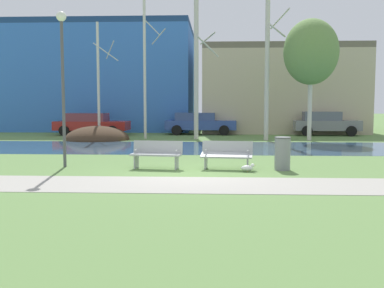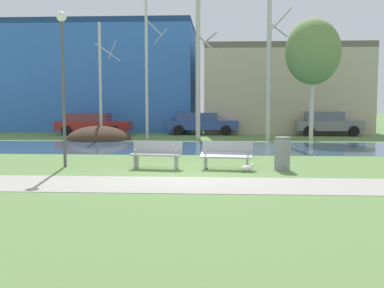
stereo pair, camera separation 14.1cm
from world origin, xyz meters
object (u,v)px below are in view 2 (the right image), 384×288
at_px(bench_left, 156,154).
at_px(seagull, 248,168).
at_px(bench_right, 227,154).
at_px(streetlamp, 63,63).
at_px(parked_sedan_second_blue, 201,123).
at_px(parked_hatch_third_grey, 327,123).
at_px(trash_bin, 282,153).
at_px(parked_van_nearest_red, 93,123).

bearing_deg(bench_left, seagull, -11.99).
height_order(bench_right, seagull, bench_right).
relative_size(streetlamp, parked_sedan_second_blue, 1.09).
xyz_separation_m(seagull, parked_hatch_third_grey, (5.94, 15.67, 0.65)).
distance_m(streetlamp, parked_sedan_second_blue, 15.88).
height_order(trash_bin, parked_sedan_second_blue, parked_sedan_second_blue).
bearing_deg(parked_sedan_second_blue, bench_right, -84.99).
distance_m(trash_bin, seagull, 1.25).
distance_m(bench_left, streetlamp, 4.17).
height_order(seagull, parked_hatch_third_grey, parked_hatch_third_grey).
bearing_deg(bench_left, parked_hatch_third_grey, 59.80).
bearing_deg(streetlamp, seagull, -8.07).
xyz_separation_m(bench_right, parked_hatch_third_grey, (6.56, 15.07, 0.31)).
bearing_deg(parked_sedan_second_blue, seagull, -82.99).
xyz_separation_m(parked_van_nearest_red, parked_sedan_second_blue, (6.90, 0.83, 0.01)).
bearing_deg(trash_bin, bench_right, 175.55).
distance_m(bench_left, parked_hatch_third_grey, 17.44).
bearing_deg(bench_right, bench_left, 180.00).
distance_m(bench_left, bench_right, 2.21).
height_order(streetlamp, parked_sedan_second_blue, streetlamp).
height_order(bench_left, parked_hatch_third_grey, parked_hatch_third_grey).
bearing_deg(streetlamp, bench_right, -2.50).
bearing_deg(parked_van_nearest_red, parked_sedan_second_blue, 6.88).
bearing_deg(streetlamp, bench_left, -4.33).
bearing_deg(parked_van_nearest_red, parked_hatch_third_grey, 1.91).
distance_m(seagull, parked_sedan_second_blue, 16.14).
xyz_separation_m(bench_left, parked_van_nearest_red, (-6.04, 14.58, 0.27)).
height_order(bench_right, streetlamp, streetlamp).
relative_size(seagull, parked_sedan_second_blue, 0.10).
xyz_separation_m(bench_left, bench_right, (2.21, 0.00, 0.00)).
bearing_deg(seagull, parked_sedan_second_blue, 97.01).
bearing_deg(bench_left, bench_right, 0.00).
height_order(bench_left, streetlamp, streetlamp).
distance_m(bench_right, trash_bin, 1.72).
height_order(seagull, parked_sedan_second_blue, parked_sedan_second_blue).
distance_m(bench_left, parked_sedan_second_blue, 15.44).
xyz_separation_m(bench_left, parked_sedan_second_blue, (0.86, 15.41, 0.28)).
relative_size(trash_bin, parked_van_nearest_red, 0.22).
bearing_deg(parked_van_nearest_red, bench_left, -67.51).
distance_m(bench_left, parked_van_nearest_red, 15.78).
bearing_deg(trash_bin, parked_van_nearest_red, 124.10).
bearing_deg(streetlamp, parked_hatch_third_grey, 51.54).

